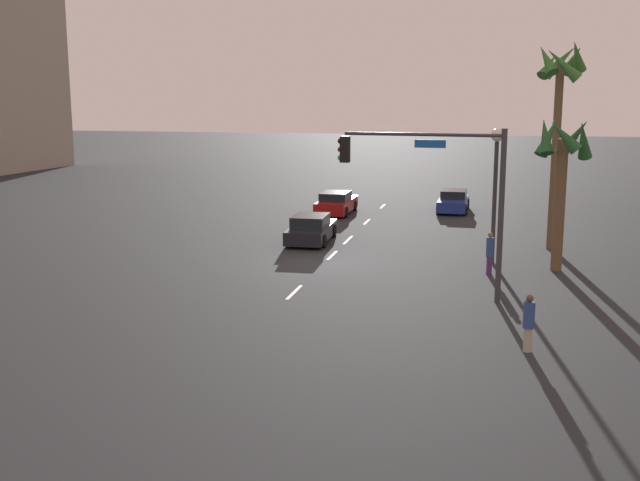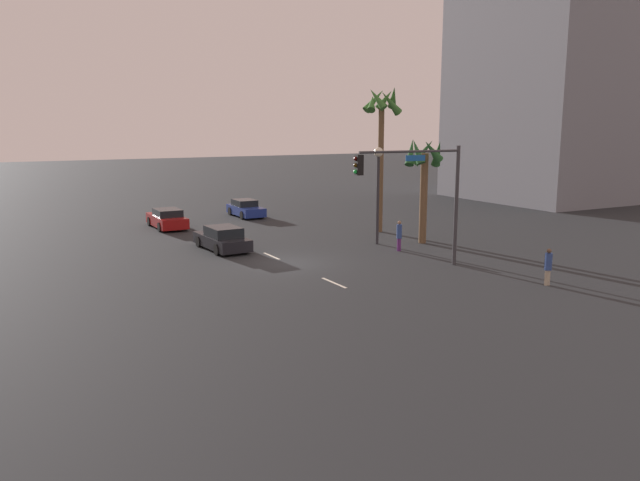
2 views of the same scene
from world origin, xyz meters
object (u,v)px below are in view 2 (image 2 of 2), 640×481
object	(u,v)px
streetlamp	(378,176)
building_1	(544,61)
palm_tree_1	(424,167)
car_2	(246,209)
pedestrian_0	(548,266)
traffic_signal	(423,185)
car_1	(222,239)
car_0	(167,219)
palm_tree_0	(382,120)
pedestrian_1	(399,235)

from	to	relation	value
streetlamp	building_1	distance (m)	30.72
palm_tree_1	building_1	world-z (taller)	building_1
car_2	pedestrian_0	xyz separation A→B (m)	(26.73, 3.58, 0.27)
traffic_signal	car_1	bearing A→B (deg)	-143.33
car_0	traffic_signal	bearing A→B (deg)	22.24
streetlamp	palm_tree_1	bearing A→B (deg)	68.61
car_2	palm_tree_0	bearing A→B (deg)	25.12
palm_tree_1	palm_tree_0	bearing A→B (deg)	178.85
pedestrian_0	building_1	distance (m)	37.23
streetlamp	pedestrian_0	bearing A→B (deg)	5.16
traffic_signal	palm_tree_0	size ratio (longest dim) A/B	0.63
car_2	palm_tree_0	size ratio (longest dim) A/B	0.44
traffic_signal	pedestrian_1	bearing A→B (deg)	157.60
traffic_signal	building_1	xyz separation A→B (m)	(-18.53, 28.66, 8.85)
palm_tree_0	palm_tree_1	world-z (taller)	palm_tree_0
car_1	streetlamp	distance (m)	9.92
streetlamp	pedestrian_0	size ratio (longest dim) A/B	3.47
traffic_signal	palm_tree_0	bearing A→B (deg)	156.04
car_1	building_1	world-z (taller)	building_1
traffic_signal	palm_tree_0	world-z (taller)	palm_tree_0
car_1	palm_tree_0	distance (m)	13.42
car_0	palm_tree_0	world-z (taller)	palm_tree_0
car_0	pedestrian_1	distance (m)	17.32
palm_tree_1	building_1	bearing A→B (deg)	118.25
car_1	pedestrian_0	world-z (taller)	pedestrian_0
car_1	traffic_signal	xyz separation A→B (m)	(9.42, 7.01, 3.57)
car_1	palm_tree_1	world-z (taller)	palm_tree_1
pedestrian_0	palm_tree_0	world-z (taller)	palm_tree_0
car_2	palm_tree_0	world-z (taller)	palm_tree_0
pedestrian_1	building_1	world-z (taller)	building_1
traffic_signal	palm_tree_0	xyz separation A→B (m)	(-10.19, 4.53, 3.24)
pedestrian_1	palm_tree_1	size ratio (longest dim) A/B	0.27
car_0	car_1	xyz separation A→B (m)	(9.31, 0.65, -0.00)
streetlamp	palm_tree_0	bearing A→B (deg)	143.38
palm_tree_0	building_1	xyz separation A→B (m)	(-8.35, 24.13, 5.61)
car_0	palm_tree_1	bearing A→B (deg)	42.47
traffic_signal	palm_tree_1	xyz separation A→B (m)	(-5.52, 4.43, 0.46)
car_1	car_2	world-z (taller)	car_1
palm_tree_0	pedestrian_0	bearing A→B (deg)	-5.94
car_2	building_1	xyz separation A→B (m)	(2.76, 29.34, 12.43)
car_1	traffic_signal	bearing A→B (deg)	36.67
streetlamp	pedestrian_0	xyz separation A→B (m)	(11.98, 1.08, -3.22)
car_0	car_1	bearing A→B (deg)	3.97
pedestrian_1	streetlamp	bearing A→B (deg)	177.53
traffic_signal	streetlamp	world-z (taller)	traffic_signal
traffic_signal	pedestrian_0	bearing A→B (deg)	28.08
pedestrian_1	palm_tree_1	world-z (taller)	palm_tree_1
palm_tree_1	car_0	bearing A→B (deg)	-137.53
streetlamp	palm_tree_1	world-z (taller)	palm_tree_1
traffic_signal	pedestrian_1	xyz separation A→B (m)	(-4.17, 1.72, -3.26)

